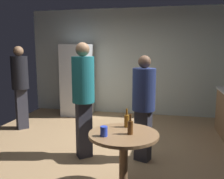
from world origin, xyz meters
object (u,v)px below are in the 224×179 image
person_in_black_shirt (20,81)px  refrigerator (77,80)px  plastic_cup_blue (104,131)px  beer_bottle_brown (130,127)px  foreground_table (124,142)px  person_in_teal_shirt (83,91)px  beer_bottle_amber (127,120)px  person_in_navy_shirt (144,101)px

person_in_black_shirt → refrigerator: bearing=103.5°
plastic_cup_blue → person_in_black_shirt: person_in_black_shirt is taller
beer_bottle_brown → foreground_table: bearing=165.6°
person_in_teal_shirt → foreground_table: bearing=4.6°
beer_bottle_amber → person_in_navy_shirt: person_in_navy_shirt is taller
beer_bottle_brown → refrigerator: bearing=119.3°
foreground_table → person_in_black_shirt: bearing=142.8°
beer_bottle_brown → person_in_teal_shirt: 1.24m
person_in_black_shirt → foreground_table: bearing=5.1°
beer_bottle_brown → beer_bottle_amber: bearing=107.9°
beer_bottle_amber → person_in_teal_shirt: person_in_teal_shirt is taller
plastic_cup_blue → refrigerator: bearing=114.7°
refrigerator → plastic_cup_blue: size_ratio=16.36×
plastic_cup_blue → beer_bottle_brown: bearing=24.7°
beer_bottle_amber → person_in_navy_shirt: bearing=79.0°
beer_bottle_brown → person_in_black_shirt: (-2.59, 1.93, 0.20)m
foreground_table → plastic_cup_blue: size_ratio=7.27×
plastic_cup_blue → person_in_black_shirt: (-2.32, 2.05, 0.23)m
foreground_table → person_in_navy_shirt: bearing=81.8°
foreground_table → beer_bottle_amber: beer_bottle_amber is taller
refrigerator → person_in_teal_shirt: (1.00, -2.41, 0.14)m
refrigerator → beer_bottle_brown: size_ratio=7.83×
beer_bottle_brown → plastic_cup_blue: (-0.27, -0.13, -0.03)m
plastic_cup_blue → person_in_navy_shirt: size_ratio=0.07×
beer_bottle_brown → person_in_black_shirt: bearing=143.4°
person_in_black_shirt → beer_bottle_brown: bearing=5.6°
beer_bottle_amber → person_in_navy_shirt: size_ratio=0.14×
beer_bottle_amber → person_in_navy_shirt: (0.14, 0.71, 0.11)m
refrigerator → person_in_teal_shirt: 2.61m
foreground_table → plastic_cup_blue: 0.29m
person_in_teal_shirt → person_in_navy_shirt: bearing=57.4°
foreground_table → person_in_teal_shirt: bearing=131.9°
beer_bottle_brown → person_in_navy_shirt: (0.06, 0.96, 0.11)m
beer_bottle_amber → person_in_black_shirt: (-2.51, 1.68, 0.20)m
beer_bottle_amber → plastic_cup_blue: beer_bottle_amber is taller
plastic_cup_blue → person_in_navy_shirt: (0.33, 1.08, 0.14)m
person_in_teal_shirt → person_in_black_shirt: person_in_teal_shirt is taller
plastic_cup_blue → person_in_teal_shirt: person_in_teal_shirt is taller
plastic_cup_blue → person_in_teal_shirt: (-0.58, 1.01, 0.25)m
beer_bottle_amber → person_in_navy_shirt: 0.73m
beer_bottle_brown → person_in_navy_shirt: 0.96m
refrigerator → plastic_cup_blue: (1.58, -3.42, -0.11)m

